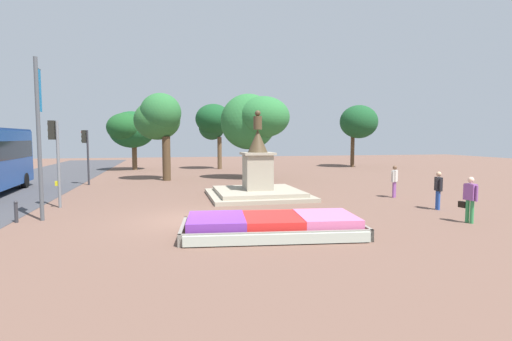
{
  "coord_description": "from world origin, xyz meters",
  "views": [
    {
      "loc": [
        -0.94,
        -14.46,
        3.01
      ],
      "look_at": [
        2.42,
        0.77,
        1.71
      ],
      "focal_mm": 28.0,
      "sensor_mm": 36.0,
      "label": 1
    }
  ],
  "objects_px": {
    "traffic_light_far_corner": "(86,147)",
    "pedestrian_near_planter": "(394,179)",
    "pedestrian_with_handbag": "(470,197)",
    "statue_monument": "(258,181)",
    "kerb_bollard_north": "(16,211)",
    "pedestrian_crossing_plaza": "(438,188)",
    "flower_planter": "(272,226)",
    "traffic_light_mid_block": "(55,148)",
    "banner_pole": "(39,134)"
  },
  "relations": [
    {
      "from": "traffic_light_far_corner",
      "to": "banner_pole",
      "type": "distance_m",
      "value": 11.19
    },
    {
      "from": "pedestrian_with_handbag",
      "to": "pedestrian_near_planter",
      "type": "xyz_separation_m",
      "value": [
        0.72,
        5.93,
        0.01
      ]
    },
    {
      "from": "flower_planter",
      "to": "pedestrian_near_planter",
      "type": "height_order",
      "value": "pedestrian_near_planter"
    },
    {
      "from": "flower_planter",
      "to": "banner_pole",
      "type": "height_order",
      "value": "banner_pole"
    },
    {
      "from": "pedestrian_near_planter",
      "to": "banner_pole",
      "type": "bearing_deg",
      "value": -171.85
    },
    {
      "from": "pedestrian_near_planter",
      "to": "traffic_light_mid_block",
      "type": "bearing_deg",
      "value": 178.31
    },
    {
      "from": "statue_monument",
      "to": "pedestrian_near_planter",
      "type": "height_order",
      "value": "statue_monument"
    },
    {
      "from": "pedestrian_near_planter",
      "to": "kerb_bollard_north",
      "type": "relative_size",
      "value": 2.05
    },
    {
      "from": "pedestrian_crossing_plaza",
      "to": "kerb_bollard_north",
      "type": "xyz_separation_m",
      "value": [
        -16.23,
        0.97,
        -0.5
      ]
    },
    {
      "from": "traffic_light_far_corner",
      "to": "pedestrian_with_handbag",
      "type": "xyz_separation_m",
      "value": [
        15.35,
        -14.86,
        -1.51
      ]
    },
    {
      "from": "flower_planter",
      "to": "traffic_light_mid_block",
      "type": "relative_size",
      "value": 1.57
    },
    {
      "from": "banner_pole",
      "to": "pedestrian_with_handbag",
      "type": "distance_m",
      "value": 15.42
    },
    {
      "from": "pedestrian_near_planter",
      "to": "traffic_light_far_corner",
      "type": "bearing_deg",
      "value": 150.92
    },
    {
      "from": "traffic_light_mid_block",
      "to": "traffic_light_far_corner",
      "type": "xyz_separation_m",
      "value": [
        -0.37,
        8.47,
        -0.13
      ]
    },
    {
      "from": "traffic_light_far_corner",
      "to": "kerb_bollard_north",
      "type": "xyz_separation_m",
      "value": [
        -0.24,
        -11.38,
        -2.02
      ]
    },
    {
      "from": "traffic_light_mid_block",
      "to": "traffic_light_far_corner",
      "type": "bearing_deg",
      "value": 92.53
    },
    {
      "from": "flower_planter",
      "to": "traffic_light_mid_block",
      "type": "xyz_separation_m",
      "value": [
        -7.77,
        6.55,
        2.28
      ]
    },
    {
      "from": "traffic_light_mid_block",
      "to": "pedestrian_crossing_plaza",
      "type": "height_order",
      "value": "traffic_light_mid_block"
    },
    {
      "from": "traffic_light_far_corner",
      "to": "pedestrian_near_planter",
      "type": "relative_size",
      "value": 2.15
    },
    {
      "from": "flower_planter",
      "to": "pedestrian_crossing_plaza",
      "type": "height_order",
      "value": "pedestrian_crossing_plaza"
    },
    {
      "from": "banner_pole",
      "to": "pedestrian_with_handbag",
      "type": "relative_size",
      "value": 3.58
    },
    {
      "from": "pedestrian_with_handbag",
      "to": "statue_monument",
      "type": "bearing_deg",
      "value": 127.78
    },
    {
      "from": "statue_monument",
      "to": "kerb_bollard_north",
      "type": "distance_m",
      "value": 10.53
    },
    {
      "from": "flower_planter",
      "to": "pedestrian_with_handbag",
      "type": "bearing_deg",
      "value": 1.21
    },
    {
      "from": "traffic_light_far_corner",
      "to": "pedestrian_near_planter",
      "type": "distance_m",
      "value": 18.44
    },
    {
      "from": "flower_planter",
      "to": "kerb_bollard_north",
      "type": "xyz_separation_m",
      "value": [
        -8.39,
        3.64,
        0.14
      ]
    },
    {
      "from": "traffic_light_mid_block",
      "to": "pedestrian_with_handbag",
      "type": "bearing_deg",
      "value": -23.13
    },
    {
      "from": "pedestrian_with_handbag",
      "to": "flower_planter",
      "type": "bearing_deg",
      "value": -178.79
    },
    {
      "from": "kerb_bollard_north",
      "to": "traffic_light_mid_block",
      "type": "bearing_deg",
      "value": 78.04
    },
    {
      "from": "banner_pole",
      "to": "statue_monument",
      "type": "bearing_deg",
      "value": 23.76
    },
    {
      "from": "banner_pole",
      "to": "traffic_light_mid_block",
      "type": "bearing_deg",
      "value": 93.62
    },
    {
      "from": "pedestrian_near_planter",
      "to": "pedestrian_crossing_plaza",
      "type": "xyz_separation_m",
      "value": [
        -0.08,
        -3.42,
        -0.01
      ]
    },
    {
      "from": "pedestrian_near_planter",
      "to": "pedestrian_with_handbag",
      "type": "bearing_deg",
      "value": -96.89
    },
    {
      "from": "pedestrian_near_planter",
      "to": "kerb_bollard_north",
      "type": "xyz_separation_m",
      "value": [
        -16.31,
        -2.45,
        -0.51
      ]
    },
    {
      "from": "statue_monument",
      "to": "traffic_light_mid_block",
      "type": "relative_size",
      "value": 1.32
    },
    {
      "from": "traffic_light_far_corner",
      "to": "pedestrian_with_handbag",
      "type": "distance_m",
      "value": 21.42
    },
    {
      "from": "kerb_bollard_north",
      "to": "flower_planter",
      "type": "bearing_deg",
      "value": -23.45
    },
    {
      "from": "pedestrian_crossing_plaza",
      "to": "pedestrian_with_handbag",
      "type": "bearing_deg",
      "value": -104.22
    },
    {
      "from": "banner_pole",
      "to": "kerb_bollard_north",
      "type": "relative_size",
      "value": 7.44
    },
    {
      "from": "flower_planter",
      "to": "pedestrian_with_handbag",
      "type": "distance_m",
      "value": 7.23
    },
    {
      "from": "pedestrian_with_handbag",
      "to": "pedestrian_crossing_plaza",
      "type": "distance_m",
      "value": 2.59
    },
    {
      "from": "traffic_light_mid_block",
      "to": "pedestrian_with_handbag",
      "type": "distance_m",
      "value": 16.36
    },
    {
      "from": "pedestrian_crossing_plaza",
      "to": "traffic_light_far_corner",
      "type": "bearing_deg",
      "value": 142.31
    },
    {
      "from": "statue_monument",
      "to": "banner_pole",
      "type": "distance_m",
      "value": 9.99
    },
    {
      "from": "statue_monument",
      "to": "pedestrian_with_handbag",
      "type": "xyz_separation_m",
      "value": [
        5.91,
        -7.62,
        0.13
      ]
    },
    {
      "from": "pedestrian_with_handbag",
      "to": "pedestrian_crossing_plaza",
      "type": "height_order",
      "value": "pedestrian_with_handbag"
    },
    {
      "from": "flower_planter",
      "to": "kerb_bollard_north",
      "type": "bearing_deg",
      "value": 156.55
    },
    {
      "from": "flower_planter",
      "to": "traffic_light_mid_block",
      "type": "distance_m",
      "value": 10.41
    },
    {
      "from": "traffic_light_far_corner",
      "to": "pedestrian_with_handbag",
      "type": "bearing_deg",
      "value": -44.09
    },
    {
      "from": "traffic_light_mid_block",
      "to": "pedestrian_with_handbag",
      "type": "height_order",
      "value": "traffic_light_mid_block"
    }
  ]
}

